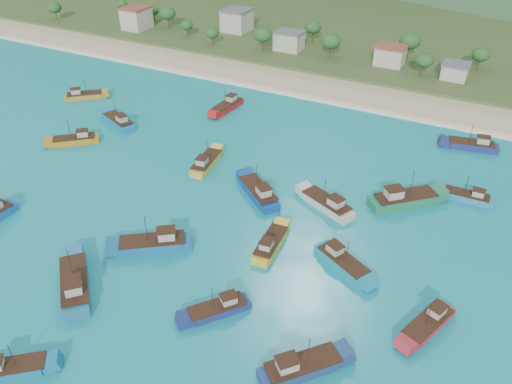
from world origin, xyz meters
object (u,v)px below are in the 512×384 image
at_px(boat_11, 154,244).
at_px(boat_18, 206,163).
at_px(boat_5, 75,140).
at_px(boat_7, 84,96).
at_px(boat_4, 472,146).
at_px(boat_8, 428,324).
at_px(boat_9, 227,107).
at_px(boat_10, 119,122).
at_px(boat_12, 75,285).
at_px(boat_14, 218,310).
at_px(boat_28, 467,197).
at_px(boat_22, 404,200).
at_px(boat_15, 270,245).
at_px(boat_0, 342,262).
at_px(boat_24, 11,369).
at_px(boat_6, 259,193).
at_px(boat_27, 301,368).
at_px(boat_17, 327,205).

bearing_deg(boat_11, boat_18, -21.93).
height_order(boat_5, boat_7, boat_5).
bearing_deg(boat_4, boat_8, 171.04).
relative_size(boat_9, boat_10, 0.97).
distance_m(boat_8, boat_12, 51.72).
relative_size(boat_12, boat_14, 1.32).
relative_size(boat_4, boat_28, 1.23).
height_order(boat_12, boat_22, boat_22).
bearing_deg(boat_28, boat_15, 136.76).
distance_m(boat_0, boat_15, 12.19).
bearing_deg(boat_10, boat_28, -63.91).
bearing_deg(boat_24, boat_9, 151.83).
relative_size(boat_6, boat_12, 0.97).
bearing_deg(boat_11, boat_4, -70.59).
xyz_separation_m(boat_14, boat_27, (14.52, -3.65, 0.17)).
relative_size(boat_9, boat_15, 1.09).
bearing_deg(boat_8, boat_10, 0.21).
bearing_deg(boat_12, boat_8, -27.26).
bearing_deg(boat_28, boat_27, 164.19).
relative_size(boat_9, boat_14, 1.24).
xyz_separation_m(boat_8, boat_14, (-27.31, -11.10, -0.06)).
relative_size(boat_5, boat_28, 1.05).
xyz_separation_m(boat_0, boat_9, (-46.82, 43.68, 0.06)).
bearing_deg(boat_0, boat_10, -81.86).
relative_size(boat_4, boat_17, 0.98).
relative_size(boat_15, boat_27, 0.99).
xyz_separation_m(boat_9, boat_12, (12.89, -67.43, 0.20)).
bearing_deg(boat_4, boat_18, 114.06).
relative_size(boat_12, boat_15, 1.16).
height_order(boat_15, boat_24, boat_15).
bearing_deg(boat_11, boat_10, 11.10).
bearing_deg(boat_15, boat_10, 150.22).
bearing_deg(boat_9, boat_28, 170.15).
bearing_deg(boat_24, boat_18, 146.40).
relative_size(boat_0, boat_5, 1.09).
distance_m(boat_4, boat_17, 42.29).
relative_size(boat_5, boat_24, 1.09).
bearing_deg(boat_11, boat_12, 124.79).
height_order(boat_0, boat_14, boat_0).
height_order(boat_6, boat_24, boat_6).
distance_m(boat_7, boat_15, 80.00).
relative_size(boat_24, boat_28, 0.96).
bearing_deg(boat_8, boat_12, 40.01).
relative_size(boat_5, boat_27, 0.95).
relative_size(boat_6, boat_28, 1.24).
distance_m(boat_7, boat_10, 20.87).
relative_size(boat_7, boat_11, 0.81).
distance_m(boat_7, boat_11, 69.81).
xyz_separation_m(boat_7, boat_27, (87.06, -53.02, 0.07)).
bearing_deg(boat_10, boat_0, -87.41).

